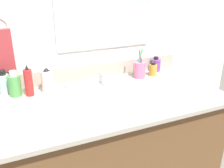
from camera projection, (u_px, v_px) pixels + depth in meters
The scene contains 16 objects.
vanity_cabinet at pixel (111, 159), 1.45m from camera, with size 1.12×0.56×0.76m, color brown.
countertop at pixel (111, 98), 1.30m from camera, with size 1.17×0.61×0.02m, color #B2A899.
backsplash at pixel (92, 71), 1.53m from camera, with size 1.17×0.02×0.09m, color #B2A899.
back_wall at pixel (90, 93), 1.65m from camera, with size 2.27×0.04×1.30m, color white.
mirror_panel at pixel (104, 1), 1.44m from camera, with size 0.60×0.01×0.56m, color #B2BCC6.
hand_towel at pixel (2, 51), 1.30m from camera, with size 0.11×0.04×0.22m, color #A53338.
sink_basin at pixel (115, 103), 1.30m from camera, with size 0.35×0.35×0.11m.
faucet at pixel (101, 80), 1.44m from camera, with size 0.16×0.10×0.08m.
bottle_oil_amber at pixel (153, 70), 1.58m from camera, with size 0.05×0.05×0.09m.
bottle_cream_purple at pixel (156, 65), 1.65m from camera, with size 0.06×0.06×0.10m.
bottle_lotion_white at pixel (47, 81), 1.34m from camera, with size 0.06×0.06×0.13m.
bottle_spray_red at pixel (29, 82), 1.29m from camera, with size 0.04×0.04×0.17m.
bottle_gel_clear at pixel (4, 83), 1.31m from camera, with size 0.05×0.05×0.13m.
bottle_toner_green at pixel (15, 85), 1.29m from camera, with size 0.06×0.06×0.14m.
cup_pink at pixel (140, 69), 1.54m from camera, with size 0.08×0.08×0.18m.
soap_bar at pixel (71, 85), 1.41m from camera, with size 0.06×0.04×0.02m, color white.
Camera 1 is at (-0.47, -1.08, 1.34)m, focal length 40.15 mm.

